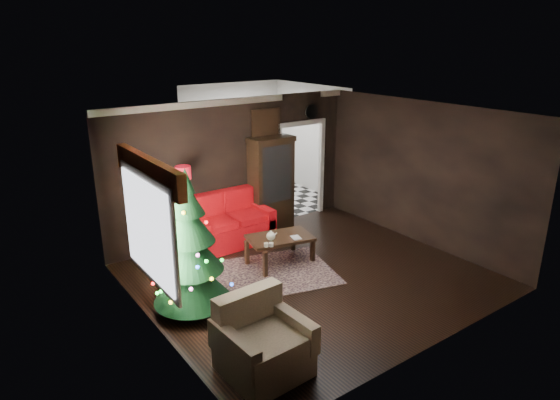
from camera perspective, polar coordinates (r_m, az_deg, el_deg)
floor at (r=8.52m, az=3.57°, el=-8.93°), size 5.50×5.50×0.00m
ceiling at (r=7.64m, az=3.99°, el=10.03°), size 5.50×5.50×0.00m
wall_back at (r=9.95m, az=-5.39°, el=3.75°), size 5.50×0.00×5.50m
wall_front at (r=6.38m, az=18.18°, el=-5.79°), size 5.50×0.00×5.50m
wall_left at (r=6.68m, az=-14.89°, el=-4.34°), size 0.00×5.50×5.50m
wall_right at (r=9.88m, az=16.24°, el=2.98°), size 0.00×5.50×5.50m
doorway at (r=10.96m, az=2.36°, el=3.32°), size 1.10×0.10×2.10m
left_window at (r=6.85m, az=-15.22°, el=-3.34°), size 0.05×1.60×1.40m
valance at (r=6.62m, az=-15.17°, el=3.40°), size 0.12×2.10×0.35m
kitchen_floor at (r=12.43m, az=-1.95°, el=0.13°), size 3.00×3.00×0.00m
kitchen_window at (r=13.21m, az=-5.57°, el=8.77°), size 0.70×0.06×0.70m
rug at (r=8.59m, az=-1.29°, el=-8.62°), size 2.55×2.12×0.01m
loveseat at (r=9.66m, az=-5.92°, el=-2.33°), size 1.70×0.90×1.00m
curio_cabinet at (r=10.27m, az=-1.05°, el=1.70°), size 0.90×0.45×1.90m
floor_lamp at (r=9.16m, az=-10.97°, el=-1.57°), size 0.39×0.39×1.81m
christmas_tree at (r=7.19m, az=-10.53°, el=-5.38°), size 1.44×1.44×2.21m
armchair at (r=6.11m, az=-1.93°, el=-16.02°), size 1.03×1.03×1.00m
coffee_table at (r=8.87m, az=-0.01°, el=-5.80°), size 1.26×0.91×0.51m
teapot at (r=8.57m, az=-1.08°, el=-4.21°), size 0.19×0.19×0.17m
cup_a at (r=8.35m, az=-1.63°, el=-5.27°), size 0.09×0.09×0.07m
cup_b at (r=8.35m, az=-1.04°, el=-5.24°), size 0.10×0.10×0.07m
book at (r=8.64m, az=1.43°, el=-3.91°), size 0.15×0.05×0.21m
wall_clock at (r=10.80m, az=3.68°, el=10.28°), size 0.32×0.32×0.06m
painting at (r=10.12m, az=-1.70°, el=9.01°), size 0.62×0.05×0.52m
kitchen_counter at (r=13.27m, az=-4.86°, el=3.30°), size 1.80×0.60×0.90m
kitchen_table at (r=11.92m, az=-2.37°, el=1.20°), size 0.70×0.70×0.75m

